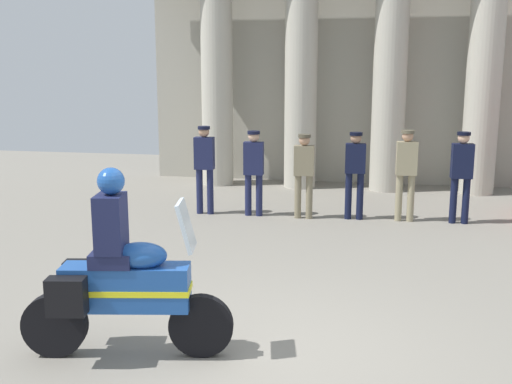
% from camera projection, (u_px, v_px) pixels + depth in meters
% --- Properties ---
extents(ground_plane, '(28.00, 28.00, 0.00)m').
position_uv_depth(ground_plane, '(267.00, 354.00, 6.05)').
color(ground_plane, gray).
extents(colonnade_backdrop, '(9.98, 1.63, 6.19)m').
position_uv_depth(colonnade_backdrop, '(347.00, 55.00, 14.60)').
color(colonnade_backdrop, '#A49F91').
rests_on(colonnade_backdrop, ground_plane).
extents(officer_in_row_0, '(0.39, 0.24, 1.75)m').
position_uv_depth(officer_in_row_0, '(204.00, 162.00, 11.87)').
color(officer_in_row_0, '#191E42').
rests_on(officer_in_row_0, ground_plane).
extents(officer_in_row_1, '(0.39, 0.24, 1.67)m').
position_uv_depth(officer_in_row_1, '(254.00, 166.00, 11.72)').
color(officer_in_row_1, '#191E42').
rests_on(officer_in_row_1, ground_plane).
extents(officer_in_row_2, '(0.39, 0.24, 1.63)m').
position_uv_depth(officer_in_row_2, '(304.00, 169.00, 11.50)').
color(officer_in_row_2, '#7A7056').
rests_on(officer_in_row_2, ground_plane).
extents(officer_in_row_3, '(0.39, 0.24, 1.68)m').
position_uv_depth(officer_in_row_3, '(355.00, 168.00, 11.42)').
color(officer_in_row_3, black).
rests_on(officer_in_row_3, ground_plane).
extents(officer_in_row_4, '(0.39, 0.24, 1.73)m').
position_uv_depth(officer_in_row_4, '(406.00, 168.00, 11.27)').
color(officer_in_row_4, gray).
rests_on(officer_in_row_4, ground_plane).
extents(officer_in_row_5, '(0.39, 0.24, 1.71)m').
position_uv_depth(officer_in_row_5, '(462.00, 170.00, 11.10)').
color(officer_in_row_5, black).
rests_on(officer_in_row_5, ground_plane).
extents(motorcycle_with_rider, '(2.08, 0.79, 1.90)m').
position_uv_depth(motorcycle_with_rider, '(119.00, 280.00, 5.85)').
color(motorcycle_with_rider, black).
rests_on(motorcycle_with_rider, ground_plane).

